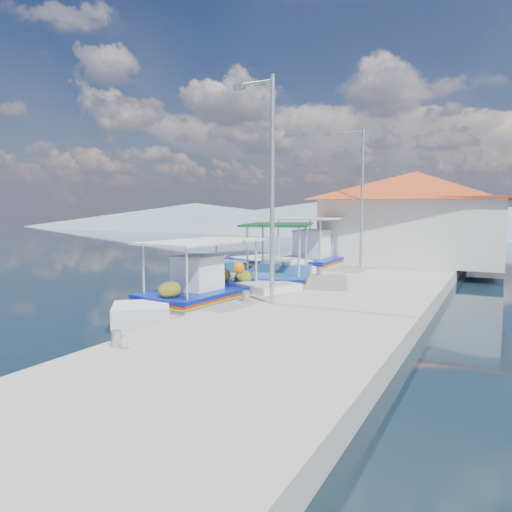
% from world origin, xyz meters
% --- Properties ---
extents(ground, '(160.00, 160.00, 0.00)m').
position_xyz_m(ground, '(0.00, 0.00, 0.00)').
color(ground, black).
rests_on(ground, ground).
extents(quay, '(5.00, 44.00, 0.50)m').
position_xyz_m(quay, '(5.90, 6.00, 0.25)').
color(quay, gray).
rests_on(quay, ground).
extents(bollards, '(0.20, 17.20, 0.30)m').
position_xyz_m(bollards, '(3.80, 5.25, 0.65)').
color(bollards, '#A5A8AD').
rests_on(bollards, quay).
extents(main_caique, '(2.52, 7.11, 2.35)m').
position_xyz_m(main_caique, '(2.13, 2.48, 0.45)').
color(main_caique, white).
rests_on(main_caique, ground).
extents(caique_green_canopy, '(3.70, 7.16, 2.81)m').
position_xyz_m(caique_green_canopy, '(2.81, 6.52, 0.42)').
color(caique_green_canopy, white).
rests_on(caique_green_canopy, ground).
extents(caique_blue_hull, '(3.77, 6.10, 1.20)m').
position_xyz_m(caique_blue_hull, '(0.15, 11.48, 0.32)').
color(caique_blue_hull, '#1C5AAB').
rests_on(caique_blue_hull, ground).
extents(caique_far, '(2.54, 8.50, 2.98)m').
position_xyz_m(caique_far, '(2.30, 11.51, 0.55)').
color(caique_far, white).
rests_on(caique_far, ground).
extents(harbor_building, '(10.49, 10.49, 4.40)m').
position_xyz_m(harbor_building, '(6.20, 15.00, 2.78)').
color(harbor_building, white).
rests_on(harbor_building, quay).
extents(lamp_post_near, '(1.21, 0.14, 6.00)m').
position_xyz_m(lamp_post_near, '(4.51, 2.00, 3.85)').
color(lamp_post_near, '#A5A8AD').
rests_on(lamp_post_near, quay).
extents(lamp_post_far, '(1.21, 0.14, 6.00)m').
position_xyz_m(lamp_post_far, '(4.51, 11.00, 3.85)').
color(lamp_post_far, '#A5A8AD').
rests_on(lamp_post_far, quay).
extents(mountain_ridge, '(171.40, 96.00, 5.50)m').
position_xyz_m(mountain_ridge, '(6.54, 56.00, 2.04)').
color(mountain_ridge, gray).
rests_on(mountain_ridge, ground).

